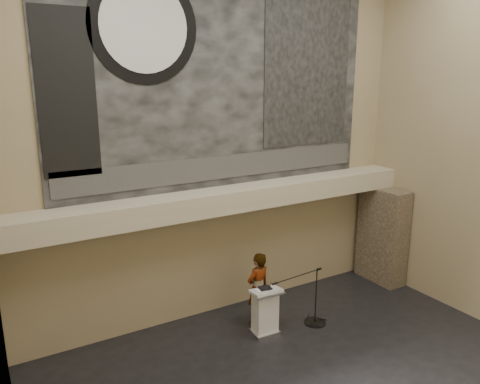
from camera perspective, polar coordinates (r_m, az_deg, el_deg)
wall_back at (r=10.98m, az=-2.14°, el=6.21°), size 10.00×0.02×8.50m
soffit at (r=10.90m, az=-1.07°, el=-0.83°), size 10.00×0.80×0.50m
sprinkler_left at (r=10.27m, az=-8.73°, el=-3.57°), size 0.04×0.04×0.06m
sprinkler_right at (r=11.95m, az=7.01°, el=-0.96°), size 0.04×0.04×0.06m
banner at (r=10.84m, az=-2.13°, el=13.80°), size 8.00×0.05×5.00m
banner_text_strip at (r=11.02m, az=-1.94°, el=3.08°), size 7.76×0.02×0.55m
banner_clock_rim at (r=10.11m, az=-11.60°, el=19.17°), size 2.30×0.02×2.30m
banner_clock_face at (r=10.09m, az=-11.56°, el=19.18°), size 1.84×0.02×1.84m
banner_building_print at (r=12.14m, az=8.28°, el=14.19°), size 2.60×0.02×3.60m
banner_brick_print at (r=9.66m, az=-20.36°, el=11.10°), size 1.10×0.02×3.20m
stone_pier at (r=13.86m, az=16.96°, el=-5.05°), size 0.60×1.40×2.70m
lectern at (r=10.94m, az=3.08°, el=-14.34°), size 0.70×0.52×1.13m
binder at (r=10.70m, az=3.09°, el=-11.63°), size 0.31×0.27×0.04m
papers at (r=10.61m, az=2.82°, el=-11.97°), size 0.22×0.30×0.00m
speaker_person at (r=11.21m, az=2.21°, el=-11.68°), size 0.71×0.53×1.77m
mic_stand at (r=11.60m, az=8.95°, el=-14.62°), size 1.60×0.52×1.41m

